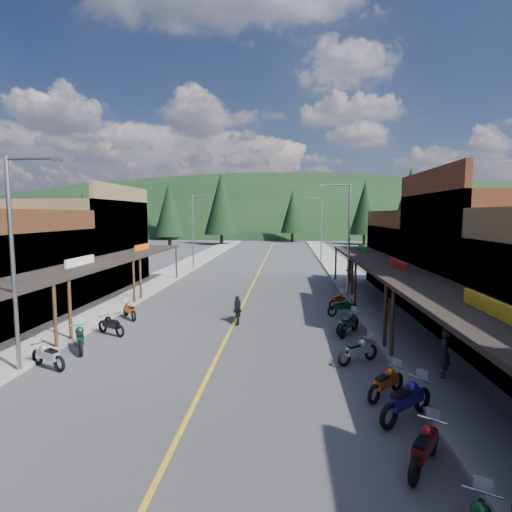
% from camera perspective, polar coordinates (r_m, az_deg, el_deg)
% --- Properties ---
extents(ground, '(220.00, 220.00, 0.00)m').
position_cam_1_polar(ground, '(20.77, -3.75, -10.66)').
color(ground, '#38383A').
rests_on(ground, ground).
extents(centerline, '(0.15, 90.00, 0.01)m').
position_cam_1_polar(centerline, '(40.23, 0.31, -2.49)').
color(centerline, gold).
rests_on(centerline, ground).
extents(sidewalk_west, '(3.40, 94.00, 0.15)m').
position_cam_1_polar(sidewalk_west, '(41.76, -11.69, -2.21)').
color(sidewalk_west, gray).
rests_on(sidewalk_west, ground).
extents(sidewalk_east, '(3.40, 94.00, 0.15)m').
position_cam_1_polar(sidewalk_east, '(40.54, 12.68, -2.48)').
color(sidewalk_east, gray).
rests_on(sidewalk_east, ground).
extents(shop_west_3, '(10.90, 10.20, 8.20)m').
position_cam_1_polar(shop_west_3, '(35.26, -23.76, 1.54)').
color(shop_west_3, brown).
rests_on(shop_west_3, ground).
extents(shop_east_2, '(10.90, 9.00, 8.20)m').
position_cam_1_polar(shop_east_2, '(24.14, 31.30, -0.65)').
color(shop_east_2, '#562B19').
rests_on(shop_east_2, ground).
extents(shop_east_3, '(10.90, 10.20, 6.20)m').
position_cam_1_polar(shop_east_3, '(33.02, 23.66, -0.44)').
color(shop_east_3, '#4C2D16').
rests_on(shop_east_3, ground).
extents(streetlight_0, '(2.16, 0.18, 8.00)m').
position_cam_1_polar(streetlight_0, '(16.91, -31.08, 0.09)').
color(streetlight_0, gray).
rests_on(streetlight_0, ground).
extents(streetlight_1, '(2.16, 0.18, 8.00)m').
position_cam_1_polar(streetlight_1, '(42.86, -8.83, 3.94)').
color(streetlight_1, gray).
rests_on(streetlight_1, ground).
extents(streetlight_2, '(2.16, 0.18, 8.00)m').
position_cam_1_polar(streetlight_2, '(28.03, 12.83, 2.81)').
color(streetlight_2, gray).
rests_on(streetlight_2, ground).
extents(streetlight_3, '(2.16, 0.18, 8.00)m').
position_cam_1_polar(streetlight_3, '(49.88, 9.16, 4.21)').
color(streetlight_3, gray).
rests_on(streetlight_3, ground).
extents(ridge_hill, '(310.00, 140.00, 60.00)m').
position_cam_1_polar(ridge_hill, '(154.83, 3.39, 3.79)').
color(ridge_hill, black).
rests_on(ridge_hill, ground).
extents(pine_0, '(5.04, 5.04, 11.00)m').
position_cam_1_polar(pine_0, '(92.26, -23.37, 5.84)').
color(pine_0, black).
rests_on(pine_0, ground).
extents(pine_1, '(5.88, 5.88, 12.50)m').
position_cam_1_polar(pine_1, '(93.64, -12.31, 6.65)').
color(pine_1, black).
rests_on(pine_1, ground).
extents(pine_2, '(6.72, 6.72, 14.00)m').
position_cam_1_polar(pine_2, '(78.77, -5.00, 7.46)').
color(pine_2, black).
rests_on(pine_2, ground).
extents(pine_3, '(5.04, 5.04, 11.00)m').
position_cam_1_polar(pine_3, '(85.70, 5.23, 6.33)').
color(pine_3, black).
rests_on(pine_3, ground).
extents(pine_4, '(5.88, 5.88, 12.50)m').
position_cam_1_polar(pine_4, '(81.12, 15.30, 6.70)').
color(pine_4, black).
rests_on(pine_4, ground).
extents(pine_5, '(6.72, 6.72, 14.00)m').
position_cam_1_polar(pine_5, '(96.85, 23.36, 6.72)').
color(pine_5, black).
rests_on(pine_5, ground).
extents(pine_6, '(5.04, 5.04, 11.00)m').
position_cam_1_polar(pine_6, '(94.15, 31.87, 5.43)').
color(pine_6, black).
rests_on(pine_6, ground).
extents(pine_7, '(5.88, 5.88, 12.50)m').
position_cam_1_polar(pine_7, '(101.85, -15.68, 6.50)').
color(pine_7, black).
rests_on(pine_7, ground).
extents(pine_8, '(4.48, 4.48, 10.00)m').
position_cam_1_polar(pine_8, '(64.66, -18.27, 5.73)').
color(pine_8, black).
rests_on(pine_8, ground).
extents(pine_9, '(4.93, 4.93, 10.80)m').
position_cam_1_polar(pine_9, '(68.05, 22.66, 5.90)').
color(pine_9, black).
rests_on(pine_9, ground).
extents(pine_10, '(5.38, 5.38, 11.60)m').
position_cam_1_polar(pine_10, '(72.75, -12.30, 6.52)').
color(pine_10, black).
rests_on(pine_10, ground).
extents(pine_11, '(5.82, 5.82, 12.40)m').
position_cam_1_polar(pine_11, '(60.19, 21.14, 6.78)').
color(pine_11, black).
rests_on(pine_11, ground).
extents(bike_west_5, '(2.06, 1.45, 1.12)m').
position_cam_1_polar(bike_west_5, '(17.77, -27.60, -12.35)').
color(bike_west_5, '#A6A6AB').
rests_on(bike_west_5, ground).
extents(bike_west_6, '(1.72, 2.22, 1.23)m').
position_cam_1_polar(bike_west_6, '(19.32, -23.86, -10.54)').
color(bike_west_6, '#0B3822').
rests_on(bike_west_6, ground).
extents(bike_west_7, '(1.98, 1.51, 1.10)m').
position_cam_1_polar(bike_west_7, '(21.20, -20.01, -9.13)').
color(bike_west_7, black).
rests_on(bike_west_7, ground).
extents(bike_west_8, '(1.71, 1.83, 1.08)m').
position_cam_1_polar(bike_west_8, '(24.03, -17.62, -7.30)').
color(bike_west_8, '#B1350C').
rests_on(bike_west_8, ground).
extents(bike_east_3, '(1.71, 2.09, 1.17)m').
position_cam_1_polar(bike_east_3, '(11.02, 22.94, -23.62)').
color(bike_east_3, maroon).
rests_on(bike_east_3, ground).
extents(bike_east_4, '(2.25, 2.10, 1.32)m').
position_cam_1_polar(bike_east_4, '(12.95, 20.72, -18.49)').
color(bike_east_4, navy).
rests_on(bike_east_4, ground).
extents(bike_east_5, '(1.83, 1.85, 1.12)m').
position_cam_1_polar(bike_east_5, '(14.20, 18.12, -16.62)').
color(bike_east_5, '#B04C0C').
rests_on(bike_east_5, ground).
extents(bike_east_6, '(2.02, 1.67, 1.14)m').
position_cam_1_polar(bike_east_6, '(16.87, 14.37, -12.79)').
color(bike_east_6, '#A4A4AA').
rests_on(bike_east_6, ground).
extents(bike_east_7, '(1.74, 2.30, 1.27)m').
position_cam_1_polar(bike_east_7, '(20.49, 13.12, -9.19)').
color(bike_east_7, '#0C3C1F').
rests_on(bike_east_7, ground).
extents(bike_east_8, '(1.71, 1.86, 1.09)m').
position_cam_1_polar(bike_east_8, '(20.86, 12.97, -9.18)').
color(bike_east_8, '#A0A1A6').
rests_on(bike_east_8, ground).
extents(bike_east_9, '(2.10, 1.52, 1.15)m').
position_cam_1_polar(bike_east_9, '(24.18, 12.27, -6.98)').
color(bike_east_9, '#0E4719').
rests_on(bike_east_9, ground).
extents(bike_east_10, '(1.66, 1.88, 1.08)m').
position_cam_1_polar(bike_east_10, '(26.04, 11.58, -6.11)').
color(bike_east_10, '#B2440C').
rests_on(bike_east_10, ground).
extents(rider_on_bike, '(0.90, 2.04, 1.50)m').
position_cam_1_polar(rider_on_bike, '(22.35, -2.61, -7.85)').
color(rider_on_bike, black).
rests_on(rider_on_bike, ground).
extents(pedestrian_east_a, '(0.57, 0.72, 1.76)m').
position_cam_1_polar(pedestrian_east_a, '(16.09, 25.27, -12.40)').
color(pedestrian_east_a, '#272030').
rests_on(pedestrian_east_a, sidewalk_east).
extents(pedestrian_east_b, '(1.06, 1.01, 1.92)m').
position_cam_1_polar(pedestrian_east_b, '(35.14, 13.21, -2.08)').
color(pedestrian_east_b, brown).
rests_on(pedestrian_east_b, sidewalk_east).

